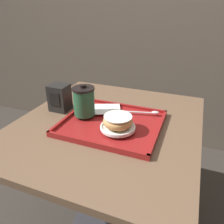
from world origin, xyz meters
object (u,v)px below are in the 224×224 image
object	(u,v)px
donut_chocolate_glazed	(118,121)
napkin_dispenser	(60,98)
coffee_cup_front	(84,101)
spoon	(149,112)

from	to	relation	value
donut_chocolate_glazed	napkin_dispenser	world-z (taller)	napkin_dispenser
coffee_cup_front	donut_chocolate_glazed	bearing A→B (deg)	-18.69
coffee_cup_front	spoon	xyz separation A→B (m)	(0.27, 0.12, -0.06)
donut_chocolate_glazed	spoon	size ratio (longest dim) A/B	0.72
coffee_cup_front	donut_chocolate_glazed	distance (m)	0.20
spoon	napkin_dispenser	distance (m)	0.44
spoon	napkin_dispenser	bearing A→B (deg)	175.38
donut_chocolate_glazed	spoon	world-z (taller)	donut_chocolate_glazed
coffee_cup_front	napkin_dispenser	distance (m)	0.17
coffee_cup_front	napkin_dispenser	xyz separation A→B (m)	(-0.16, 0.04, -0.02)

